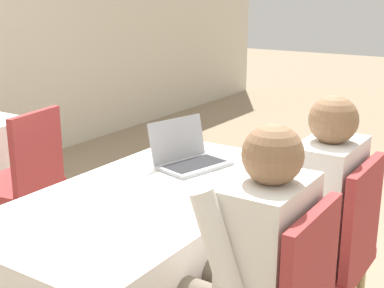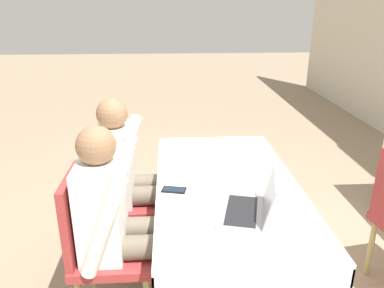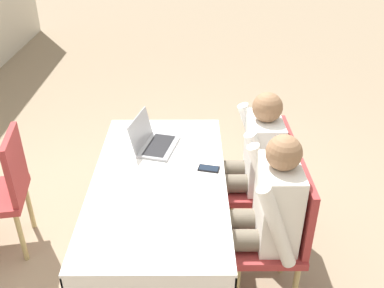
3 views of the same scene
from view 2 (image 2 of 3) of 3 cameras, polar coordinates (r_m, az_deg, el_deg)
name	(u,v)px [view 2 (image 2 of 3)]	position (r m, az deg, el deg)	size (l,w,h in m)	color
ground_plane	(223,277)	(2.70, 4.76, -19.59)	(24.00, 24.00, 0.00)	gray
conference_table_near	(226,206)	(2.38, 5.15, -9.42)	(1.61, 0.85, 0.72)	white
laptop	(250,207)	(1.96, 8.76, -9.48)	(0.41, 0.35, 0.23)	#99999E
cell_phone	(174,190)	(2.19, -2.75, -6.98)	(0.10, 0.15, 0.01)	black
paper_beside_laptop	(229,202)	(2.08, 5.66, -8.83)	(0.22, 0.30, 0.00)	white
paper_centre_table	(203,238)	(1.78, 1.65, -14.17)	(0.30, 0.35, 0.00)	white
paper_left_edge	(208,162)	(2.56, 2.49, -2.82)	(0.29, 0.35, 0.00)	white
chair_near_left	(114,193)	(2.65, -11.75, -7.32)	(0.44, 0.44, 0.92)	tan
chair_near_right	(101,242)	(2.17, -13.76, -14.32)	(0.44, 0.44, 0.92)	tan
person_checkered_shirt	(128,172)	(2.57, -9.70, -4.17)	(0.50, 0.52, 1.18)	#665B4C
person_white_shirt	(118,216)	(2.07, -11.25, -10.75)	(0.50, 0.52, 1.18)	#665B4C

